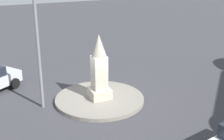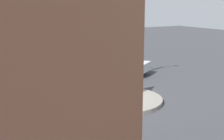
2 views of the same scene
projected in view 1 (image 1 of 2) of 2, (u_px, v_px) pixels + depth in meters
ground_plane at (100, 101)px, 16.44m from camera, size 80.00×80.00×0.00m
traffic_island at (100, 99)px, 16.41m from camera, size 4.73×4.73×0.19m
monument at (99, 70)px, 15.84m from camera, size 1.07×1.07×3.45m
streetlamp at (36, 18)px, 14.20m from camera, size 3.65×0.28×7.40m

